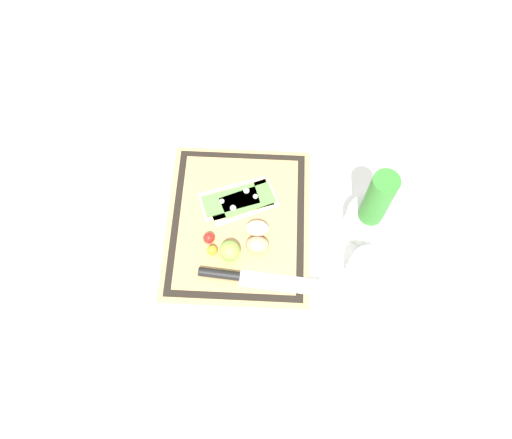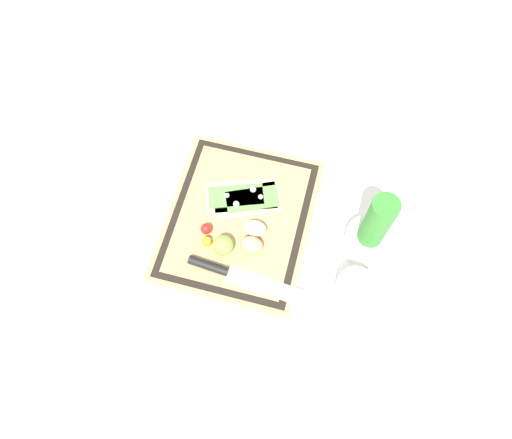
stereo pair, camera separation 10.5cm
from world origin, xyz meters
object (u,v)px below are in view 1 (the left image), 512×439
Objects in this scene: pizza_slice_far at (244,202)px; sauce_jar at (364,269)px; cherry_tomato_red at (209,238)px; pizza_slice_near at (235,199)px; lime at (230,251)px; egg_pink at (257,228)px; knife at (239,277)px; cherry_tomato_yellow at (212,250)px; herb_pot at (371,213)px; egg_brown at (257,245)px.

pizza_slice_far is 1.98× the size of sauce_jar.
cherry_tomato_red reaches higher than pizza_slice_far.
lime reaches higher than pizza_slice_near.
pizza_slice_near is at bearing -106.08° from pizza_slice_far.
knife is at bearing -17.21° from egg_pink.
sauce_jar reaches higher than cherry_tomato_yellow.
pizza_slice_far is at bearing 169.91° from lime.
cherry_tomato_red is at bearing -76.13° from egg_pink.
cherry_tomato_red is 0.11× the size of herb_pot.
knife is 1.20× the size of herb_pot.
herb_pot is (-0.06, 0.39, 0.05)m from cherry_tomato_red.
egg_brown is at bearing 2.74° from egg_pink.
sauce_jar reaches higher than egg_pink.
pizza_slice_far is at bearing 179.99° from knife.
pizza_slice_far is 7.57× the size of cherry_tomato_yellow.
pizza_slice_near is 1.04× the size of pizza_slice_far.
lime is 0.07m from cherry_tomato_red.
cherry_tomato_red is (-0.04, -0.05, -0.01)m from lime.
knife is 10.43× the size of cherry_tomato_red.
lime is at bearing 84.26° from cherry_tomato_yellow.
pizza_slice_near is 0.37m from sauce_jar.
sauce_jar reaches higher than lime.
herb_pot is at bearing 106.57° from lime.
sauce_jar is at bearing 60.03° from pizza_slice_far.
herb_pot reaches higher than sauce_jar.
knife is at bearing 47.79° from cherry_tomato_yellow.
knife is 0.09m from egg_brown.
herb_pot is 2.53× the size of sauce_jar.
egg_pink is 2.25× the size of cherry_tomato_yellow.
knife is 11.59× the size of cherry_tomato_yellow.
egg_pink is (0.08, 0.04, 0.02)m from pizza_slice_far.
pizza_slice_near is 2.06× the size of sauce_jar.
egg_pink reaches higher than pizza_slice_far.
cherry_tomato_yellow is at bearing -60.55° from egg_pink.
pizza_slice_near is 0.11m from egg_pink.
cherry_tomato_yellow reaches higher than pizza_slice_near.
cherry_tomato_yellow is at bearing -17.34° from pizza_slice_near.
egg_pink reaches higher than knife.
egg_brown is 0.26m from sauce_jar.
pizza_slice_near is 7.07× the size of cherry_tomato_red.
sauce_jar reaches higher than knife.
knife is at bearing 40.33° from cherry_tomato_red.
cherry_tomato_yellow is (0.06, -0.11, -0.01)m from egg_pink.
pizza_slice_far is 0.15m from cherry_tomato_yellow.
pizza_slice_near is at bearing 162.66° from cherry_tomato_yellow.
cherry_tomato_yellow is 0.10× the size of herb_pot.
lime is (0.15, -0.00, 0.02)m from pizza_slice_near.
pizza_slice_far is 0.15m from lime.
pizza_slice_far is at bearing 143.14° from cherry_tomato_red.
egg_brown is (-0.08, 0.04, 0.01)m from knife.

